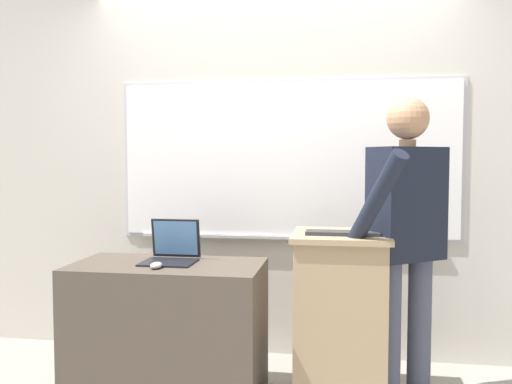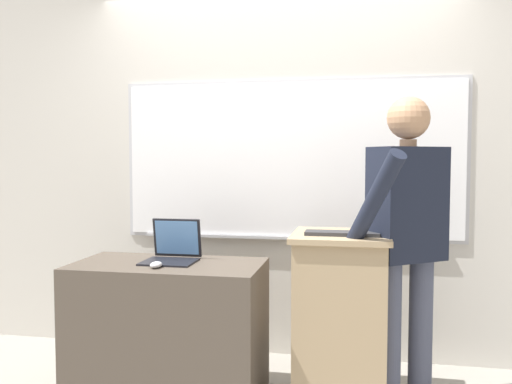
# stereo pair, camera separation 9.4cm
# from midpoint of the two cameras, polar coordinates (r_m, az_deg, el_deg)

# --- Properties ---
(back_wall) EXTENTS (6.40, 0.17, 2.81)m
(back_wall) POSITION_cam_midpoint_polar(r_m,az_deg,el_deg) (3.79, 3.08, 4.08)
(back_wall) COLOR beige
(back_wall) RESTS_ON ground_plane
(lectern_podium) EXTENTS (0.53, 0.53, 0.96)m
(lectern_podium) POSITION_cam_midpoint_polar(r_m,az_deg,el_deg) (3.12, 9.73, -13.02)
(lectern_podium) COLOR tan
(lectern_podium) RESTS_ON ground_plane
(side_desk) EXTENTS (1.08, 0.57, 0.77)m
(side_desk) POSITION_cam_midpoint_polar(r_m,az_deg,el_deg) (3.24, -8.37, -14.14)
(side_desk) COLOR #4C4238
(side_desk) RESTS_ON ground_plane
(person_presenter) EXTENTS (0.56, 0.71, 1.70)m
(person_presenter) POSITION_cam_midpoint_polar(r_m,az_deg,el_deg) (3.05, 16.45, -3.82)
(person_presenter) COLOR #474C60
(person_presenter) RESTS_ON ground_plane
(laptop) EXTENTS (0.30, 0.29, 0.24)m
(laptop) POSITION_cam_midpoint_polar(r_m,az_deg,el_deg) (3.22, -7.83, -5.86)
(laptop) COLOR black
(laptop) RESTS_ON side_desk
(wireless_keyboard) EXTENTS (0.40, 0.13, 0.02)m
(wireless_keyboard) POSITION_cam_midpoint_polar(r_m,az_deg,el_deg) (2.96, 9.96, -4.32)
(wireless_keyboard) COLOR #2D2D30
(wireless_keyboard) RESTS_ON lectern_podium
(computer_mouse_by_laptop) EXTENTS (0.06, 0.10, 0.03)m
(computer_mouse_by_laptop) POSITION_cam_midpoint_polar(r_m,az_deg,el_deg) (3.02, -9.59, -7.56)
(computer_mouse_by_laptop) COLOR #BCBCC1
(computer_mouse_by_laptop) RESTS_ON side_desk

